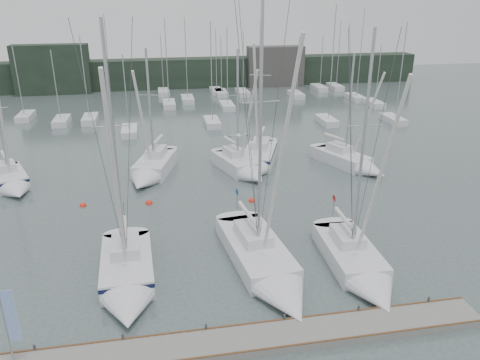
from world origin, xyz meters
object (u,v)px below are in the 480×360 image
at_px(buoy_c, 83,206).
at_px(sailboat_near_left, 127,280).
at_px(sailboat_mid_c, 243,168).
at_px(sailboat_mid_e, 354,163).
at_px(sailboat_near_center, 269,271).
at_px(sailboat_near_right, 361,270).
at_px(buoy_a, 149,203).
at_px(sailboat_mid_a, 12,182).
at_px(sailboat_mid_d, 257,161).
at_px(sailboat_mid_b, 150,171).
at_px(buoy_b, 252,201).
at_px(dock_banner, 9,321).

bearing_deg(buoy_c, sailboat_near_left, -72.08).
distance_m(sailboat_mid_c, sailboat_mid_e, 10.79).
relative_size(sailboat_near_center, sailboat_near_right, 1.15).
distance_m(sailboat_near_left, sailboat_near_right, 13.64).
relative_size(buoy_a, buoy_c, 1.08).
relative_size(sailboat_mid_a, sailboat_mid_e, 0.99).
bearing_deg(sailboat_mid_d, sailboat_mid_b, -154.69).
xyz_separation_m(sailboat_mid_c, buoy_c, (-13.88, -4.57, -0.62)).
height_order(sailboat_near_center, sailboat_mid_a, sailboat_near_center).
height_order(sailboat_near_left, sailboat_mid_a, sailboat_near_left).
bearing_deg(buoy_a, sailboat_near_left, -95.96).
xyz_separation_m(sailboat_near_center, buoy_b, (1.30, 11.09, -0.56)).
xyz_separation_m(buoy_b, buoy_c, (-13.46, 1.57, 0.00)).
distance_m(sailboat_near_left, sailboat_mid_a, 19.95).
xyz_separation_m(sailboat_mid_d, dock_banner, (-16.21, -23.88, 2.09)).
height_order(sailboat_mid_c, sailboat_mid_d, sailboat_mid_d).
bearing_deg(dock_banner, sailboat_near_right, 18.94).
relative_size(sailboat_near_right, sailboat_mid_c, 1.26).
xyz_separation_m(sailboat_near_left, sailboat_mid_a, (-10.37, 17.04, -0.03)).
distance_m(sailboat_near_right, sailboat_mid_d, 19.81).
bearing_deg(sailboat_mid_e, dock_banner, -162.57).
distance_m(sailboat_near_left, sailboat_near_center, 8.20).
height_order(buoy_a, dock_banner, dock_banner).
height_order(sailboat_mid_c, dock_banner, sailboat_mid_c).
relative_size(buoy_a, buoy_b, 1.03).
relative_size(sailboat_mid_c, sailboat_mid_e, 1.04).
xyz_separation_m(sailboat_near_right, sailboat_mid_e, (7.11, 17.59, 0.02)).
bearing_deg(sailboat_near_left, buoy_c, 105.55).
distance_m(sailboat_mid_c, buoy_b, 6.19).
bearing_deg(sailboat_near_left, sailboat_mid_b, 83.00).
relative_size(sailboat_near_right, buoy_c, 27.85).
distance_m(sailboat_near_center, sailboat_mid_c, 17.32).
height_order(sailboat_mid_e, buoy_a, sailboat_mid_e).
bearing_deg(sailboat_near_right, sailboat_mid_b, 124.73).
xyz_separation_m(sailboat_mid_a, buoy_c, (6.41, -4.79, -0.60)).
distance_m(sailboat_near_left, buoy_b, 14.31).
bearing_deg(buoy_a, buoy_c, 174.59).
relative_size(buoy_b, buoy_c, 1.04).
relative_size(sailboat_mid_e, buoy_a, 19.74).
bearing_deg(sailboat_near_center, dock_banner, -165.10).
distance_m(sailboat_mid_d, dock_banner, 28.94).
relative_size(buoy_b, dock_banner, 0.14).
bearing_deg(buoy_c, dock_banner, -91.94).
relative_size(sailboat_near_left, buoy_a, 26.87).
distance_m(sailboat_mid_d, buoy_a, 12.41).
distance_m(sailboat_mid_e, dock_banner, 33.40).
xyz_separation_m(sailboat_near_right, sailboat_mid_a, (-23.95, 18.30, 0.05)).
bearing_deg(sailboat_mid_a, buoy_b, -40.69).
xyz_separation_m(sailboat_near_right, sailboat_mid_c, (-3.66, 18.09, 0.07)).
xyz_separation_m(sailboat_near_center, dock_banner, (-12.75, -5.02, 2.20)).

